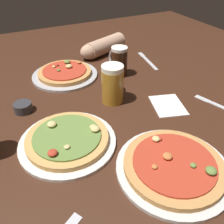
# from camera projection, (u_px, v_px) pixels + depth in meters

# --- Properties ---
(ground_plane) EXTENTS (2.40, 2.40, 0.03)m
(ground_plane) POSITION_uv_depth(u_px,v_px,m) (112.00, 119.00, 0.92)
(ground_plane) COLOR #3D2114
(pizza_plate_near) EXTENTS (0.33, 0.33, 0.05)m
(pizza_plate_near) POSITION_uv_depth(u_px,v_px,m) (173.00, 166.00, 0.69)
(pizza_plate_near) COLOR silver
(pizza_plate_near) RESTS_ON ground_plane
(pizza_plate_far) EXTENTS (0.32, 0.32, 0.05)m
(pizza_plate_far) POSITION_uv_depth(u_px,v_px,m) (65.00, 73.00, 1.16)
(pizza_plate_far) COLOR #B2B2B7
(pizza_plate_far) RESTS_ON ground_plane
(pizza_plate_side) EXTENTS (0.32, 0.32, 0.05)m
(pizza_plate_side) POSITION_uv_depth(u_px,v_px,m) (68.00, 140.00, 0.78)
(pizza_plate_side) COLOR silver
(pizza_plate_side) RESTS_ON ground_plane
(beer_mug_dark) EXTENTS (0.08, 0.13, 0.14)m
(beer_mug_dark) POSITION_uv_depth(u_px,v_px,m) (119.00, 61.00, 1.14)
(beer_mug_dark) COLOR black
(beer_mug_dark) RESTS_ON ground_plane
(beer_mug_pale) EXTENTS (0.11, 0.13, 0.16)m
(beer_mug_pale) POSITION_uv_depth(u_px,v_px,m) (113.00, 84.00, 0.95)
(beer_mug_pale) COLOR #B27A23
(beer_mug_pale) RESTS_ON ground_plane
(ramekin_sauce) EXTENTS (0.07, 0.07, 0.04)m
(ramekin_sauce) POSITION_uv_depth(u_px,v_px,m) (23.00, 107.00, 0.92)
(ramekin_sauce) COLOR #333338
(ramekin_sauce) RESTS_ON ground_plane
(napkin_folded) EXTENTS (0.16, 0.18, 0.01)m
(napkin_folded) POSITION_uv_depth(u_px,v_px,m) (168.00, 105.00, 0.96)
(napkin_folded) COLOR white
(napkin_folded) RESTS_ON ground_plane
(knife_right) EXTENTS (0.06, 0.24, 0.01)m
(knife_right) POSITION_uv_depth(u_px,v_px,m) (148.00, 60.00, 1.31)
(knife_right) COLOR silver
(knife_right) RESTS_ON ground_plane
(knife_spare) EXTENTS (0.08, 0.20, 0.01)m
(knife_spare) POSITION_uv_depth(u_px,v_px,m) (218.00, 105.00, 0.96)
(knife_spare) COLOR silver
(knife_spare) RESTS_ON ground_plane
(diner_arm) EXTENTS (0.30, 0.18, 0.09)m
(diner_arm) POSITION_uv_depth(u_px,v_px,m) (102.00, 47.00, 1.36)
(diner_arm) COLOR tan
(diner_arm) RESTS_ON ground_plane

